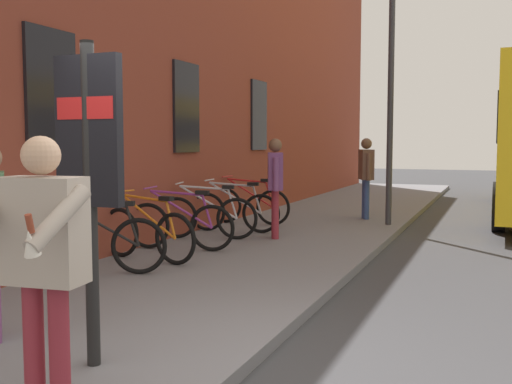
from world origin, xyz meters
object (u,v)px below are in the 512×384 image
at_px(bicycle_mid_rack, 180,225).
at_px(tourist_with_hotdogs, 41,248).
at_px(bicycle_by_door, 234,211).
at_px(pedestrian_near_bus, 366,170).
at_px(bicycle_end_of_row, 147,233).
at_px(bicycle_far_end, 207,216).
at_px(transit_info_sign, 89,152).
at_px(pedestrian_by_facade, 275,178).
at_px(bicycle_nearest_sign, 249,205).
at_px(street_lamp, 391,69).
at_px(bicycle_leaning_wall, 99,243).

relative_size(bicycle_mid_rack, tourist_with_hotdogs, 1.03).
height_order(bicycle_by_door, tourist_with_hotdogs, tourist_with_hotdogs).
height_order(bicycle_by_door, pedestrian_near_bus, pedestrian_near_bus).
distance_m(bicycle_end_of_row, bicycle_far_end, 2.04).
xyz_separation_m(transit_info_sign, pedestrian_by_facade, (6.09, 0.79, -0.55)).
relative_size(bicycle_nearest_sign, street_lamp, 0.34).
height_order(pedestrian_by_facade, tourist_with_hotdogs, pedestrian_by_facade).
height_order(pedestrian_near_bus, tourist_with_hotdogs, pedestrian_near_bus).
xyz_separation_m(bicycle_leaning_wall, pedestrian_near_bus, (6.69, -2.01, 0.68)).
relative_size(pedestrian_near_bus, pedestrian_by_facade, 1.01).
distance_m(bicycle_far_end, street_lamp, 4.79).
xyz_separation_m(bicycle_far_end, pedestrian_near_bus, (3.72, -1.97, 0.68)).
distance_m(bicycle_end_of_row, bicycle_mid_rack, 0.93).
xyz_separation_m(pedestrian_by_facade, street_lamp, (2.46, -1.53, 2.05)).
bearing_deg(pedestrian_by_facade, transit_info_sign, -172.62).
bearing_deg(transit_info_sign, bicycle_end_of_row, 26.47).
bearing_deg(bicycle_by_door, tourist_with_hotdogs, -164.36).
relative_size(bicycle_end_of_row, transit_info_sign, 0.73).
bearing_deg(pedestrian_by_facade, bicycle_mid_rack, 149.16).
relative_size(bicycle_by_door, pedestrian_by_facade, 1.02).
distance_m(bicycle_mid_rack, bicycle_far_end, 1.11).
bearing_deg(street_lamp, bicycle_far_end, 138.99).
distance_m(bicycle_end_of_row, pedestrian_by_facade, 2.81).
relative_size(bicycle_end_of_row, bicycle_far_end, 1.01).
bearing_deg(bicycle_far_end, bicycle_mid_rack, -175.47).
bearing_deg(bicycle_nearest_sign, bicycle_mid_rack, -177.43).
bearing_deg(bicycle_far_end, transit_info_sign, -161.70).
distance_m(pedestrian_near_bus, pedestrian_by_facade, 3.33).
bearing_deg(pedestrian_near_bus, bicycle_nearest_sign, 130.41).
height_order(pedestrian_near_bus, pedestrian_by_facade, pedestrian_near_bus).
distance_m(bicycle_leaning_wall, tourist_with_hotdogs, 4.17).
bearing_deg(bicycle_leaning_wall, street_lamp, -23.83).
relative_size(bicycle_mid_rack, bicycle_by_door, 1.00).
xyz_separation_m(bicycle_leaning_wall, bicycle_by_door, (3.88, -0.14, 0.00)).
bearing_deg(street_lamp, bicycle_leaning_wall, 156.17).
xyz_separation_m(bicycle_leaning_wall, bicycle_nearest_sign, (4.97, 0.01, 0.00)).
relative_size(pedestrian_near_bus, street_lamp, 0.33).
height_order(bicycle_mid_rack, tourist_with_hotdogs, tourist_with_hotdogs).
height_order(bicycle_leaning_wall, bicycle_mid_rack, same).
bearing_deg(tourist_with_hotdogs, bicycle_nearest_sign, 14.68).
height_order(bicycle_end_of_row, tourist_with_hotdogs, tourist_with_hotdogs).
xyz_separation_m(bicycle_leaning_wall, tourist_with_hotdogs, (-3.48, -2.20, 0.67)).
xyz_separation_m(bicycle_end_of_row, bicycle_by_door, (2.94, -0.02, 0.00)).
relative_size(bicycle_leaning_wall, pedestrian_near_bus, 0.97).
bearing_deg(tourist_with_hotdogs, transit_info_sign, 19.93).
height_order(bicycle_far_end, street_lamp, street_lamp).
height_order(bicycle_leaning_wall, pedestrian_by_facade, pedestrian_by_facade).
xyz_separation_m(bicycle_end_of_row, pedestrian_near_bus, (5.75, -1.89, 0.68)).
distance_m(bicycle_mid_rack, pedestrian_by_facade, 2.00).
xyz_separation_m(bicycle_far_end, transit_info_sign, (-5.58, -1.84, 1.21)).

